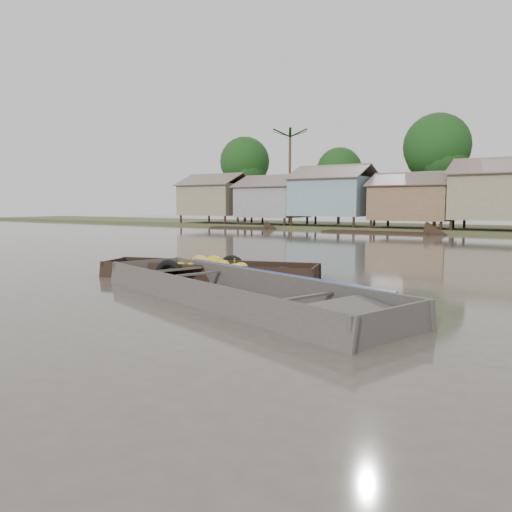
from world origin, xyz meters
The scene contains 3 objects.
ground centered at (0.00, 0.00, 0.00)m, with size 120.00×120.00×0.00m, color #4C453A.
banana_boat centered at (-1.71, 1.51, 0.20)m, with size 6.44×3.31×0.88m.
viewer_boat centered at (1.01, -0.80, 0.08)m, with size 8.75×4.73×0.68m.
Camera 1 is at (7.29, -9.59, 2.13)m, focal length 35.00 mm.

